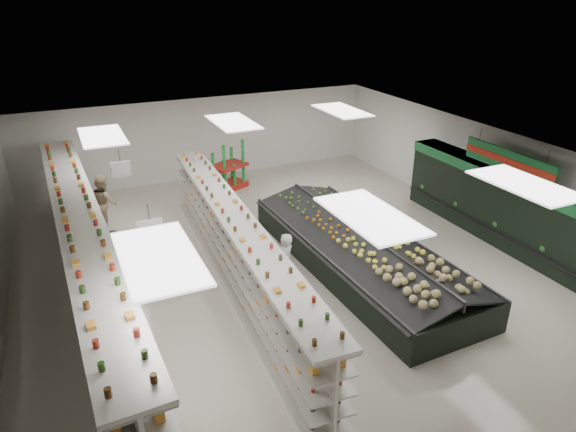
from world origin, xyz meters
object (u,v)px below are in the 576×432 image
produce_island (360,250)px  shopper_background (104,203)px  shopper_main (285,264)px  gondola_left (87,262)px  gondola_center (237,253)px  soda_endcap (228,168)px

produce_island → shopper_background: 8.14m
produce_island → shopper_main: shopper_main is taller
gondola_left → shopper_main: 4.78m
gondola_center → soda_endcap: (2.02, 6.76, -0.08)m
produce_island → soda_endcap: (-1.31, 7.33, 0.29)m
soda_endcap → shopper_background: (-4.71, -1.86, 0.08)m
gondola_left → shopper_background: (0.85, 4.10, -0.16)m
shopper_background → shopper_main: bearing=-162.9°
produce_island → soda_endcap: bearing=100.2°
gondola_left → produce_island: size_ratio=1.70×
gondola_left → gondola_center: size_ratio=1.19×
gondola_left → soda_endcap: 8.15m
shopper_background → gondola_center: bearing=-166.0°
gondola_center → gondola_left: bearing=170.2°
shopper_main → shopper_background: bearing=-89.2°
soda_endcap → shopper_background: bearing=-158.4°
gondola_center → shopper_background: size_ratio=6.26×
gondola_center → shopper_main: gondola_center is taller
shopper_main → shopper_background: 6.84m
gondola_left → gondola_center: bearing=-14.7°
gondola_center → shopper_background: gondola_center is taller
gondola_left → shopper_background: size_ratio=7.44×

